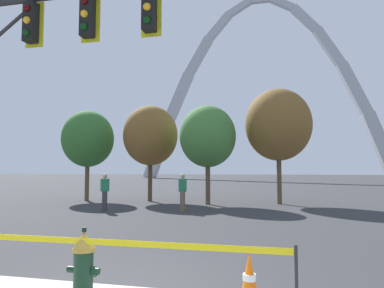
{
  "coord_description": "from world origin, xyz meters",
  "views": [
    {
      "loc": [
        2.19,
        -4.79,
        1.77
      ],
      "look_at": [
        -0.1,
        5.0,
        2.5
      ],
      "focal_mm": 32.95,
      "sensor_mm": 36.0,
      "label": 1
    }
  ],
  "objects_px": {
    "traffic_cone_by_hydrant": "(249,282)",
    "traffic_signal_gantry": "(14,52)",
    "fire_hydrant": "(84,267)",
    "pedestrian_walking_left": "(105,192)",
    "monument_arch": "(262,95)",
    "pedestrian_walking_right": "(183,192)"
  },
  "relations": [
    {
      "from": "pedestrian_walking_right",
      "to": "traffic_signal_gantry",
      "type": "bearing_deg",
      "value": -103.11
    },
    {
      "from": "monument_arch",
      "to": "pedestrian_walking_right",
      "type": "bearing_deg",
      "value": -91.7
    },
    {
      "from": "pedestrian_walking_left",
      "to": "fire_hydrant",
      "type": "bearing_deg",
      "value": -64.37
    },
    {
      "from": "traffic_signal_gantry",
      "to": "pedestrian_walking_right",
      "type": "distance_m",
      "value": 8.91
    },
    {
      "from": "fire_hydrant",
      "to": "traffic_signal_gantry",
      "type": "height_order",
      "value": "traffic_signal_gantry"
    },
    {
      "from": "traffic_cone_by_hydrant",
      "to": "monument_arch",
      "type": "xyz_separation_m",
      "value": [
        -1.86,
        64.81,
        15.92
      ]
    },
    {
      "from": "monument_arch",
      "to": "pedestrian_walking_left",
      "type": "height_order",
      "value": "monument_arch"
    },
    {
      "from": "traffic_cone_by_hydrant",
      "to": "pedestrian_walking_left",
      "type": "distance_m",
      "value": 11.5
    },
    {
      "from": "fire_hydrant",
      "to": "pedestrian_walking_right",
      "type": "bearing_deg",
      "value": 97.28
    },
    {
      "from": "fire_hydrant",
      "to": "pedestrian_walking_left",
      "type": "distance_m",
      "value": 10.56
    },
    {
      "from": "fire_hydrant",
      "to": "pedestrian_walking_left",
      "type": "xyz_separation_m",
      "value": [
        -4.57,
        9.52,
        0.35
      ]
    },
    {
      "from": "monument_arch",
      "to": "pedestrian_walking_left",
      "type": "distance_m",
      "value": 57.83
    },
    {
      "from": "monument_arch",
      "to": "pedestrian_walking_left",
      "type": "xyz_separation_m",
      "value": [
        -4.89,
        -55.51,
        -15.46
      ]
    },
    {
      "from": "traffic_cone_by_hydrant",
      "to": "fire_hydrant",
      "type": "bearing_deg",
      "value": -174.27
    },
    {
      "from": "traffic_cone_by_hydrant",
      "to": "traffic_signal_gantry",
      "type": "distance_m",
      "value": 7.0
    },
    {
      "from": "pedestrian_walking_right",
      "to": "fire_hydrant",
      "type": "bearing_deg",
      "value": -82.72
    },
    {
      "from": "traffic_cone_by_hydrant",
      "to": "traffic_signal_gantry",
      "type": "relative_size",
      "value": 0.09
    },
    {
      "from": "traffic_cone_by_hydrant",
      "to": "pedestrian_walking_left",
      "type": "relative_size",
      "value": 0.46
    },
    {
      "from": "traffic_cone_by_hydrant",
      "to": "traffic_signal_gantry",
      "type": "bearing_deg",
      "value": 159.23
    },
    {
      "from": "pedestrian_walking_left",
      "to": "pedestrian_walking_right",
      "type": "height_order",
      "value": "same"
    },
    {
      "from": "traffic_cone_by_hydrant",
      "to": "pedestrian_walking_right",
      "type": "xyz_separation_m",
      "value": [
        -3.49,
        9.97,
        0.46
      ]
    },
    {
      "from": "fire_hydrant",
      "to": "traffic_signal_gantry",
      "type": "relative_size",
      "value": 0.13
    }
  ]
}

